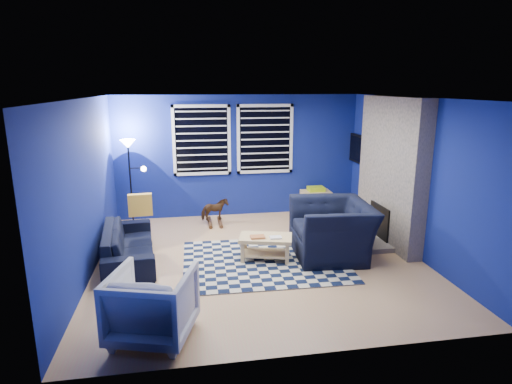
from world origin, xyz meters
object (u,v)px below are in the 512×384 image
sofa (129,244)px  rocking_horse (215,210)px  armchair_bent (152,304)px  coffee_table (266,243)px  tv (360,150)px  floor_lamp (130,156)px  cabinet (316,202)px  armchair_big (332,229)px

sofa → rocking_horse: 2.18m
armchair_bent → coffee_table: 2.48m
tv → armchair_bent: (-3.96, -3.90, -1.01)m
armchair_bent → floor_lamp: floor_lamp is taller
tv → floor_lamp: 4.58m
tv → coffee_table: bearing=-139.5°
armchair_bent → cabinet: bearing=-110.0°
armchair_big → rocking_horse: bearing=-134.1°
armchair_bent → cabinet: size_ratio=1.39×
armchair_big → coffee_table: armchair_big is taller
sofa → rocking_horse: (1.46, 1.62, 0.02)m
coffee_table → cabinet: 2.73m
sofa → armchair_bent: bearing=-173.1°
tv → rocking_horse: size_ratio=1.91×
tv → floor_lamp: size_ratio=0.59×
armchair_big → floor_lamp: floor_lamp is taller
cabinet → coffee_table: bearing=-122.5°
armchair_big → cabinet: (0.43, 2.25, -0.17)m
armchair_big → armchair_bent: 3.30m
armchair_big → armchair_bent: size_ratio=1.56×
sofa → floor_lamp: size_ratio=1.11×
rocking_horse → cabinet: bearing=-98.8°
armchair_big → cabinet: bearing=172.7°
coffee_table → sofa: bearing=171.7°
armchair_bent → floor_lamp: (-0.62, 4.02, 0.99)m
coffee_table → tv: bearing=40.5°
coffee_table → floor_lamp: (-2.22, 2.13, 1.10)m
cabinet → armchair_big: bearing=-99.5°
rocking_horse → cabinet: cabinet is taller
tv → floor_lamp: tv is taller
armchair_big → cabinet: armchair_big is taller
tv → rocking_horse: tv is taller
rocking_horse → coffee_table: (0.65, -1.92, -0.01)m
tv → rocking_horse: 3.21m
tv → sofa: tv is taller
armchair_bent → coffee_table: (1.60, 1.89, -0.11)m
armchair_bent → rocking_horse: (0.95, 3.81, -0.10)m
armchair_big → floor_lamp: bearing=-119.0°
armchair_big → floor_lamp: 4.04m
armchair_big → rocking_horse: size_ratio=2.55×
sofa → floor_lamp: floor_lamp is taller
armchair_bent → cabinet: 5.20m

